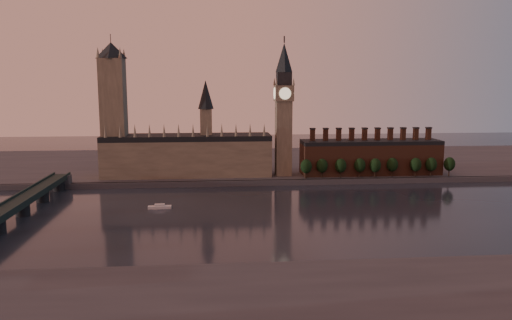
{
  "coord_description": "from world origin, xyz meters",
  "views": [
    {
      "loc": [
        -44.21,
        -273.7,
        76.93
      ],
      "look_at": [
        -16.18,
        55.0,
        24.92
      ],
      "focal_mm": 35.0,
      "sensor_mm": 36.0,
      "label": 1
    }
  ],
  "objects_px": {
    "victoria_tower": "(113,105)",
    "westminster_bridge": "(8,212)",
    "river_boat": "(160,207)",
    "big_ben": "(284,108)"
  },
  "relations": [
    {
      "from": "victoria_tower",
      "to": "westminster_bridge",
      "type": "relative_size",
      "value": 0.54
    },
    {
      "from": "victoria_tower",
      "to": "westminster_bridge",
      "type": "distance_m",
      "value": 133.21
    },
    {
      "from": "victoria_tower",
      "to": "river_boat",
      "type": "relative_size",
      "value": 7.59
    },
    {
      "from": "big_ben",
      "to": "westminster_bridge",
      "type": "distance_m",
      "value": 205.83
    },
    {
      "from": "big_ben",
      "to": "river_boat",
      "type": "relative_size",
      "value": 7.52
    },
    {
      "from": "big_ben",
      "to": "westminster_bridge",
      "type": "relative_size",
      "value": 0.54
    },
    {
      "from": "river_boat",
      "to": "big_ben",
      "type": "bearing_deg",
      "value": 40.9
    },
    {
      "from": "big_ben",
      "to": "westminster_bridge",
      "type": "height_order",
      "value": "big_ben"
    },
    {
      "from": "victoria_tower",
      "to": "big_ben",
      "type": "distance_m",
      "value": 130.12
    },
    {
      "from": "big_ben",
      "to": "river_boat",
      "type": "distance_m",
      "value": 132.95
    }
  ]
}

